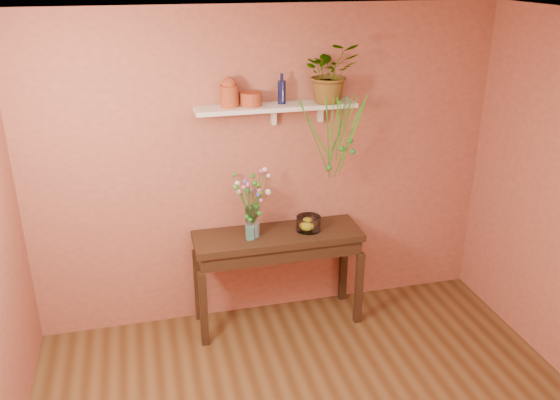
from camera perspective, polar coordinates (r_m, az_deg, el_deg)
The scene contains 13 objects.
room at distance 3.22m, azimuth 6.83°, elevation -8.57°, with size 4.04×4.04×2.70m.
sideboard at distance 4.99m, azimuth -0.21°, elevation -4.55°, with size 1.42×0.46×0.86m.
wall_shelf at distance 4.70m, azimuth -0.26°, elevation 9.07°, with size 1.30×0.24×0.19m.
terracotta_jug at distance 4.60m, azimuth -4.98°, elevation 10.41°, with size 0.18×0.18×0.24m.
terracotta_pot at distance 4.65m, azimuth -2.86°, elevation 9.85°, with size 0.17×0.17×0.11m, color #AD502D.
blue_bottle at distance 4.70m, azimuth 0.17°, elevation 10.58°, with size 0.08×0.08×0.24m.
spider_plant at distance 4.74m, azimuth 4.96°, elevation 12.33°, with size 0.43×0.37×0.48m, color #1F7721.
plant_fronds at distance 4.72m, azimuth 5.82°, elevation 5.90°, with size 0.58×0.39×0.71m.
glass_vase at distance 4.84m, azimuth -2.71°, elevation -2.38°, with size 0.12×0.12×0.26m.
bouquet at distance 4.74m, azimuth -2.82°, elevation 0.73°, with size 0.33×0.42×0.46m.
glass_bowl at distance 4.97m, azimuth 2.81°, elevation -2.35°, with size 0.21×0.21×0.12m.
lemon at distance 4.97m, azimuth 2.69°, elevation -2.46°, with size 0.08×0.08×0.08m, color yellow.
carton at distance 4.80m, azimuth -2.97°, elevation -3.25°, with size 0.06×0.04×0.12m, color #2F607D.
Camera 1 is at (-1.04, -2.57, 3.00)m, focal length 37.36 mm.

